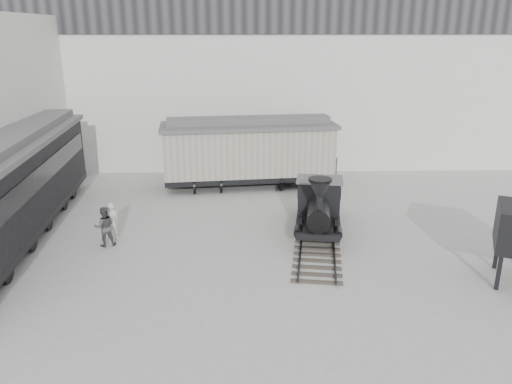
{
  "coord_description": "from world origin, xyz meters",
  "views": [
    {
      "loc": [
        -0.71,
        -15.52,
        8.26
      ],
      "look_at": [
        -0.25,
        3.66,
        2.0
      ],
      "focal_mm": 35.0,
      "sensor_mm": 36.0,
      "label": 1
    }
  ],
  "objects_px": {
    "boxcar": "(249,150)",
    "visitor_a": "(112,222)",
    "locomotive": "(319,209)",
    "passenger_coach": "(9,186)",
    "visitor_b": "(104,226)"
  },
  "relations": [
    {
      "from": "boxcar",
      "to": "passenger_coach",
      "type": "xyz_separation_m",
      "value": [
        -9.86,
        -6.83,
        0.19
      ]
    },
    {
      "from": "passenger_coach",
      "to": "visitor_b",
      "type": "distance_m",
      "value": 4.41
    },
    {
      "from": "boxcar",
      "to": "visitor_b",
      "type": "distance_m",
      "value": 9.9
    },
    {
      "from": "visitor_b",
      "to": "locomotive",
      "type": "bearing_deg",
      "value": 169.83
    },
    {
      "from": "boxcar",
      "to": "passenger_coach",
      "type": "bearing_deg",
      "value": -151.74
    },
    {
      "from": "visitor_a",
      "to": "visitor_b",
      "type": "height_order",
      "value": "visitor_b"
    },
    {
      "from": "locomotive",
      "to": "visitor_b",
      "type": "xyz_separation_m",
      "value": [
        -8.68,
        -1.14,
        -0.25
      ]
    },
    {
      "from": "locomotive",
      "to": "boxcar",
      "type": "height_order",
      "value": "boxcar"
    },
    {
      "from": "passenger_coach",
      "to": "visitor_a",
      "type": "distance_m",
      "value": 4.44
    },
    {
      "from": "locomotive",
      "to": "visitor_b",
      "type": "distance_m",
      "value": 8.76
    },
    {
      "from": "boxcar",
      "to": "visitor_a",
      "type": "relative_size",
      "value": 5.99
    },
    {
      "from": "locomotive",
      "to": "visitor_a",
      "type": "height_order",
      "value": "locomotive"
    },
    {
      "from": "boxcar",
      "to": "visitor_a",
      "type": "height_order",
      "value": "boxcar"
    },
    {
      "from": "boxcar",
      "to": "visitor_a",
      "type": "xyz_separation_m",
      "value": [
        -5.68,
        -7.36,
        -1.21
      ]
    },
    {
      "from": "passenger_coach",
      "to": "visitor_a",
      "type": "height_order",
      "value": "passenger_coach"
    }
  ]
}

